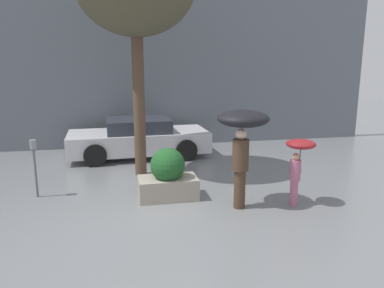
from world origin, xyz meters
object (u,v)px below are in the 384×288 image
(person_child, at_px, (299,156))
(parked_car_near, at_px, (139,138))
(planter_box, at_px, (168,177))
(parking_meter, at_px, (34,156))
(person_adult, at_px, (242,130))

(person_child, xyz_separation_m, parked_car_near, (-2.97, 4.89, -0.48))
(planter_box, distance_m, person_child, 2.81)
(parked_car_near, xyz_separation_m, parking_meter, (-2.47, -3.29, 0.35))
(planter_box, relative_size, parked_car_near, 0.29)
(parked_car_near, bearing_deg, parking_meter, 140.99)
(person_adult, xyz_separation_m, person_child, (1.17, -0.19, -0.55))
(person_adult, relative_size, parking_meter, 1.54)
(planter_box, bearing_deg, parked_car_near, 95.53)
(person_adult, bearing_deg, planter_box, 93.15)
(planter_box, xyz_separation_m, person_child, (2.59, -0.94, 0.56))
(planter_box, relative_size, person_adult, 0.64)
(parked_car_near, distance_m, parking_meter, 4.13)
(parking_meter, bearing_deg, parked_car_near, 53.09)
(person_child, relative_size, parking_meter, 1.08)
(parked_car_near, bearing_deg, person_child, -150.79)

